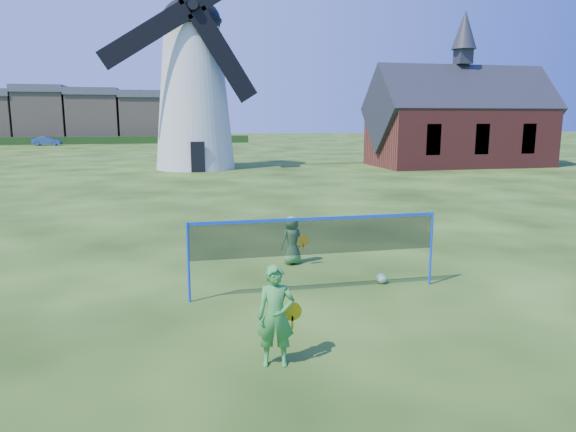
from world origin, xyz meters
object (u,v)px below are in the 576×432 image
at_px(badminton_net, 316,238).
at_px(player_boy, 292,240).
at_px(windmill, 194,85).
at_px(car_right, 47,141).
at_px(play_ball, 382,278).
at_px(player_girl, 276,316).
at_px(chapel, 459,123).

height_order(badminton_net, player_boy, badminton_net).
bearing_deg(player_boy, windmill, -108.50).
height_order(windmill, badminton_net, windmill).
xyz_separation_m(windmill, car_right, (-16.81, 35.63, -5.08)).
bearing_deg(play_ball, player_boy, 128.04).
bearing_deg(badminton_net, player_girl, -115.41).
relative_size(play_ball, car_right, 0.06).
height_order(badminton_net, car_right, badminton_net).
height_order(chapel, car_right, chapel).
bearing_deg(windmill, badminton_net, -88.03).
distance_m(badminton_net, player_girl, 3.30).
bearing_deg(play_ball, windmill, 95.20).
bearing_deg(play_ball, chapel, 57.14).
bearing_deg(player_girl, windmill, 100.72).
distance_m(badminton_net, player_boy, 2.27).
bearing_deg(car_right, player_girl, -163.17).
bearing_deg(play_ball, car_right, 107.05).
distance_m(windmill, chapel, 19.19).
relative_size(chapel, player_girl, 8.84).
height_order(windmill, chapel, windmill).
relative_size(chapel, play_ball, 58.71).
distance_m(windmill, play_ball, 27.93).
height_order(badminton_net, player_girl, badminton_net).
distance_m(chapel, badminton_net, 31.45).
bearing_deg(player_boy, play_ball, 107.34).
bearing_deg(play_ball, badminton_net, -169.84).
bearing_deg(player_girl, play_ball, 59.27).
bearing_deg(play_ball, player_girl, -132.31).
bearing_deg(badminton_net, car_right, 105.70).
xyz_separation_m(windmill, chapel, (18.93, -1.81, -2.57)).
xyz_separation_m(badminton_net, player_girl, (-1.40, -2.95, -0.41)).
bearing_deg(windmill, play_ball, -84.80).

